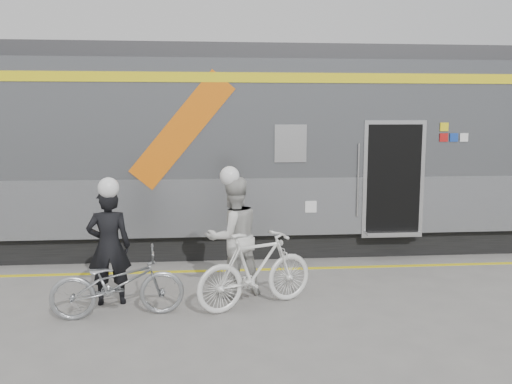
{
  "coord_description": "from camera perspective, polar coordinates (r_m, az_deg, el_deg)",
  "views": [
    {
      "loc": [
        -0.36,
        -7.3,
        2.76
      ],
      "look_at": [
        0.45,
        1.6,
        1.5
      ],
      "focal_mm": 38.0,
      "sensor_mm": 36.0,
      "label": 1
    }
  ],
  "objects": [
    {
      "name": "safety_strip",
      "position": [
        9.85,
        -2.9,
        -8.23
      ],
      "size": [
        24.0,
        0.12,
        0.01
      ],
      "primitive_type": "cube",
      "color": "yellow",
      "rests_on": "ground"
    },
    {
      "name": "bicycle_left",
      "position": [
        7.79,
        -14.35,
        -9.3
      ],
      "size": [
        1.87,
        0.85,
        0.95
      ],
      "primitive_type": "imported",
      "rotation": [
        0.0,
        0.0,
        1.69
      ],
      "color": "#95989C",
      "rests_on": "ground"
    },
    {
      "name": "helmet_man",
      "position": [
        8.07,
        -15.49,
        1.44
      ],
      "size": [
        0.3,
        0.3,
        0.3
      ],
      "primitive_type": "sphere",
      "color": "white",
      "rests_on": "man"
    },
    {
      "name": "woman",
      "position": [
        8.31,
        -2.43,
        -4.75
      ],
      "size": [
        1.1,
        1.0,
        1.85
      ],
      "primitive_type": "imported",
      "rotation": [
        0.0,
        0.0,
        3.56
      ],
      "color": "beige",
      "rests_on": "ground"
    },
    {
      "name": "ground",
      "position": [
        7.81,
        -2.25,
        -12.68
      ],
      "size": [
        90.0,
        90.0,
        0.0
      ],
      "primitive_type": "plane",
      "color": "slate",
      "rests_on": "ground"
    },
    {
      "name": "bicycle_right",
      "position": [
        7.89,
        -0.02,
        -8.17
      ],
      "size": [
        1.91,
        1.24,
        1.12
      ],
      "primitive_type": "imported",
      "rotation": [
        0.0,
        0.0,
        1.99
      ],
      "color": "white",
      "rests_on": "ground"
    },
    {
      "name": "train",
      "position": [
        11.59,
        1.56,
        4.54
      ],
      "size": [
        24.0,
        3.17,
        4.1
      ],
      "color": "black",
      "rests_on": "ground"
    },
    {
      "name": "man",
      "position": [
        8.24,
        -15.22,
        -5.57
      ],
      "size": [
        0.67,
        0.49,
        1.73
      ],
      "primitive_type": "imported",
      "rotation": [
        0.0,
        0.0,
        3.26
      ],
      "color": "black",
      "rests_on": "ground"
    },
    {
      "name": "helmet_woman",
      "position": [
        8.14,
        -2.47,
        2.61
      ],
      "size": [
        0.3,
        0.3,
        0.3
      ],
      "primitive_type": "sphere",
      "color": "white",
      "rests_on": "woman"
    }
  ]
}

